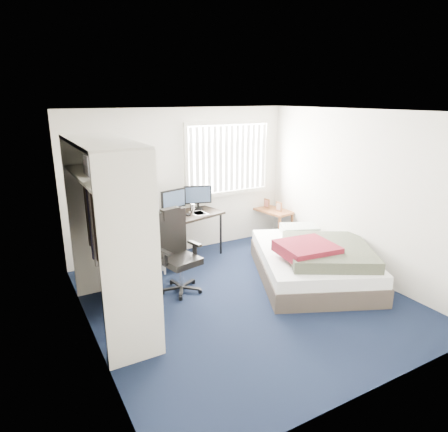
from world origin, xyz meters
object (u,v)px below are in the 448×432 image
at_px(desk, 175,214).
at_px(bed, 313,261).
at_px(office_chair, 178,260).
at_px(nightstand, 271,212).

xyz_separation_m(desk, bed, (1.52, -1.71, -0.51)).
height_order(desk, bed, desk).
xyz_separation_m(desk, office_chair, (-0.40, -1.04, -0.35)).
bearing_deg(nightstand, desk, -177.35).
bearing_deg(office_chair, desk, 68.66).
height_order(office_chair, nightstand, office_chair).
relative_size(nightstand, bed, 0.36).
relative_size(office_chair, bed, 0.47).
xyz_separation_m(office_chair, bed, (1.93, -0.67, -0.17)).
distance_m(desk, office_chair, 1.16).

